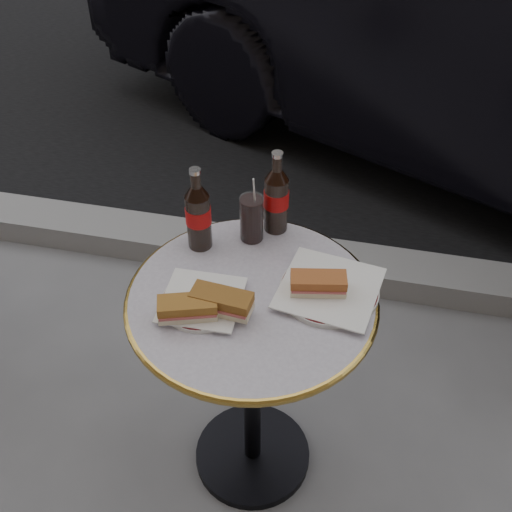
% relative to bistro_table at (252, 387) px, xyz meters
% --- Properties ---
extents(ground, '(80.00, 80.00, 0.00)m').
position_rel_bistro_table_xyz_m(ground, '(0.00, 0.00, -0.37)').
color(ground, slate).
rests_on(ground, ground).
extents(curb, '(40.00, 0.20, 0.12)m').
position_rel_bistro_table_xyz_m(curb, '(0.00, 0.90, -0.32)').
color(curb, gray).
rests_on(curb, ground).
extents(bistro_table, '(0.62, 0.62, 0.73)m').
position_rel_bistro_table_xyz_m(bistro_table, '(0.00, 0.00, 0.00)').
color(bistro_table, '#BAB2C4').
rests_on(bistro_table, ground).
extents(plate_left, '(0.22, 0.22, 0.01)m').
position_rel_bistro_table_xyz_m(plate_left, '(-0.11, -0.05, 0.37)').
color(plate_left, white).
rests_on(plate_left, bistro_table).
extents(plate_right, '(0.31, 0.31, 0.01)m').
position_rel_bistro_table_xyz_m(plate_right, '(0.18, 0.05, 0.37)').
color(plate_right, silver).
rests_on(plate_right, bistro_table).
extents(sandwich_left_a, '(0.15, 0.10, 0.05)m').
position_rel_bistro_table_xyz_m(sandwich_left_a, '(-0.13, -0.11, 0.40)').
color(sandwich_left_a, '#9D6527').
rests_on(sandwich_left_a, plate_left).
extents(sandwich_left_b, '(0.15, 0.08, 0.05)m').
position_rel_bistro_table_xyz_m(sandwich_left_b, '(-0.06, -0.07, 0.40)').
color(sandwich_left_b, brown).
rests_on(sandwich_left_b, plate_left).
extents(sandwich_right, '(0.14, 0.09, 0.05)m').
position_rel_bistro_table_xyz_m(sandwich_right, '(0.16, 0.04, 0.40)').
color(sandwich_right, '#AA592B').
rests_on(sandwich_right, plate_right).
extents(cola_bottle_left, '(0.08, 0.08, 0.24)m').
position_rel_bistro_table_xyz_m(cola_bottle_left, '(-0.17, 0.16, 0.49)').
color(cola_bottle_left, black).
rests_on(cola_bottle_left, bistro_table).
extents(cola_bottle_right, '(0.09, 0.09, 0.24)m').
position_rel_bistro_table_xyz_m(cola_bottle_right, '(0.01, 0.27, 0.49)').
color(cola_bottle_right, black).
rests_on(cola_bottle_right, bistro_table).
extents(cola_glass, '(0.09, 0.09, 0.13)m').
position_rel_bistro_table_xyz_m(cola_glass, '(-0.05, 0.22, 0.43)').
color(cola_glass, black).
rests_on(cola_glass, bistro_table).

